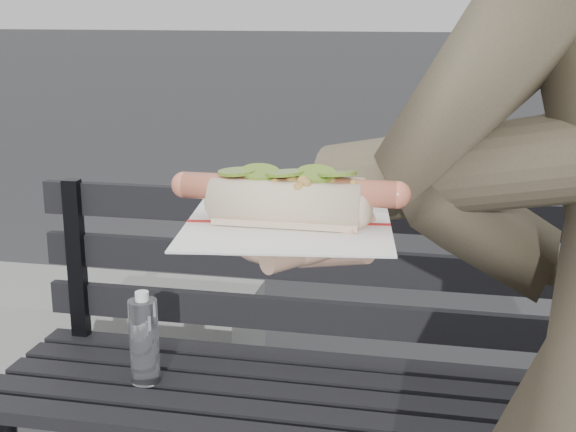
# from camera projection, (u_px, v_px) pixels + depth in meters

# --- Properties ---
(park_bench) EXTENTS (1.50, 0.44, 0.88)m
(park_bench) POSITION_uv_depth(u_px,v_px,m) (332.00, 362.00, 1.77)
(park_bench) COLOR black
(park_bench) RESTS_ON ground
(concrete_block) EXTENTS (1.20, 0.40, 0.40)m
(concrete_block) POSITION_uv_depth(u_px,v_px,m) (75.00, 344.00, 2.65)
(concrete_block) COLOR slate
(concrete_block) RESTS_ON ground
(held_hotdog) EXTENTS (0.62, 0.32, 0.20)m
(held_hotdog) POSITION_uv_depth(u_px,v_px,m) (495.00, 174.00, 0.77)
(held_hotdog) COLOR #484330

